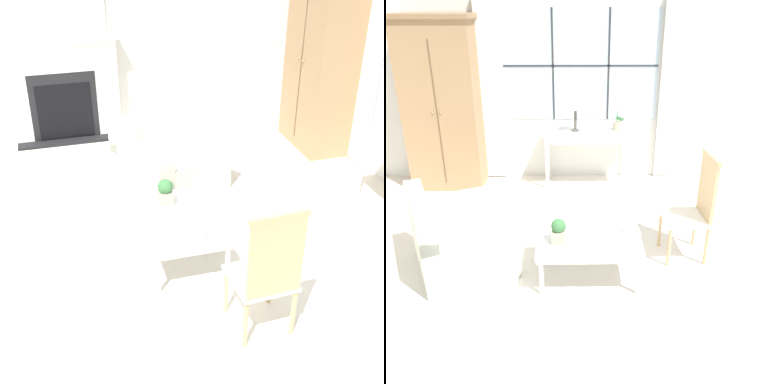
{
  "view_description": "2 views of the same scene",
  "coord_description": "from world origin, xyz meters",
  "views": [
    {
      "loc": [
        3.85,
        -0.56,
        2.94
      ],
      "look_at": [
        -0.06,
        0.54,
        0.6
      ],
      "focal_mm": 50.0,
      "sensor_mm": 36.0,
      "label": 1
    },
    {
      "loc": [
        -0.1,
        -3.09,
        2.47
      ],
      "look_at": [
        -0.07,
        0.52,
        0.83
      ],
      "focal_mm": 40.0,
      "sensor_mm": 36.0,
      "label": 2
    }
  ],
  "objects": [
    {
      "name": "side_chair_wooden",
      "position": [
        1.13,
        0.76,
        0.6
      ],
      "size": [
        0.46,
        0.46,
        1.11
      ],
      "color": "white",
      "rests_on": "ground_plane"
    },
    {
      "name": "ground_plane",
      "position": [
        0.0,
        0.0,
        0.0
      ],
      "size": [
        14.0,
        14.0,
        0.0
      ],
      "primitive_type": "plane",
      "color": "silver"
    },
    {
      "name": "armchair_upholstered",
      "position": [
        -1.24,
        0.61,
        0.28
      ],
      "size": [
        1.21,
        1.26,
        0.8
      ],
      "color": "beige",
      "rests_on": "ground_plane"
    },
    {
      "name": "fireplace",
      "position": [
        -2.91,
        -0.39,
        0.76
      ],
      "size": [
        0.34,
        1.51,
        2.22
      ],
      "color": "black",
      "rests_on": "ground_plane"
    },
    {
      "name": "pillar_candle",
      "position": [
        0.42,
        0.49,
        0.46
      ],
      "size": [
        0.09,
        0.09,
        0.11
      ],
      "color": "silver",
      "rests_on": "coffee_table"
    },
    {
      "name": "coffee_table",
      "position": [
        0.04,
        0.4,
        0.37
      ],
      "size": [
        0.98,
        0.69,
        0.41
      ],
      "color": "silver",
      "rests_on": "ground_plane"
    },
    {
      "name": "wall_left",
      "position": [
        -3.03,
        0.6,
        1.4
      ],
      "size": [
        0.06,
        7.2,
        2.8
      ],
      "primitive_type": "cube",
      "color": "silver",
      "rests_on": "ground_plane"
    },
    {
      "name": "potted_plant_small",
      "position": [
        -0.25,
        0.34,
        0.53
      ],
      "size": [
        0.14,
        0.14,
        0.24
      ],
      "color": "tan",
      "rests_on": "coffee_table"
    },
    {
      "name": "armoire",
      "position": [
        -1.88,
        2.68,
        1.16
      ],
      "size": [
        1.05,
        0.6,
        2.31
      ],
      "color": "#93704C",
      "rests_on": "ground_plane"
    }
  ]
}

